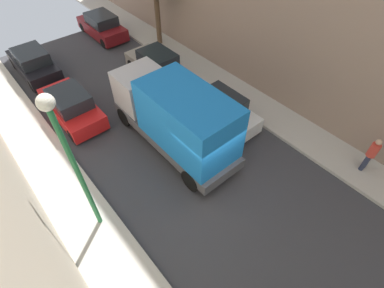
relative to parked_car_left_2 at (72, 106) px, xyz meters
The scene contains 11 objects.
ground 7.91m from the parked_car_left_2, 69.97° to the right, with size 32.00×32.00×0.00m, color #38383D.
sidewalk_left 7.78m from the parked_car_left_2, 107.26° to the right, with size 2.00×44.00×0.15m, color #B7B2A8.
sidewalk_right 10.70m from the parked_car_left_2, 43.88° to the right, with size 2.00×44.00×0.15m, color #B7B2A8.
parked_car_left_2 is the anchor object (origin of this frame).
parked_car_left_3 5.11m from the parked_car_left_2, 90.00° to the left, with size 1.78×4.20×1.57m.
parked_car_right_2 7.29m from the parked_car_left_2, 42.18° to the right, with size 1.78×4.20×1.57m.
parked_car_right_3 5.41m from the parked_car_left_2, ahead, with size 1.78×4.20×1.57m.
parked_car_right_4 8.70m from the parked_car_left_2, 51.64° to the left, with size 1.78×4.20×1.57m.
delivery_truck 5.72m from the parked_car_left_2, 61.28° to the right, with size 2.26×6.60×3.38m.
pedestrian 13.66m from the parked_car_left_2, 55.04° to the right, with size 0.40×0.36×1.72m.
lamp_post 7.22m from the parked_car_left_2, 107.08° to the right, with size 0.44×0.44×5.78m.
Camera 1 is at (-5.48, -5.05, 10.00)m, focal length 27.47 mm.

